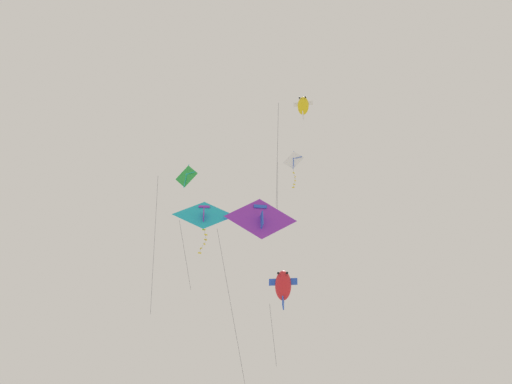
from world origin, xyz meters
TOP-DOWN VIEW (x-y plane):
  - kite_fish_low_drifter at (-0.69, -5.01)m, footprint 2.47×2.29m
  - kite_diamond_highest at (-3.70, 1.83)m, footprint 2.46×2.52m
  - kite_delta_near_right at (-3.47, 0.07)m, footprint 2.71×1.97m
  - kite_fish_upper_right at (0.71, -1.23)m, footprint 1.65×1.38m
  - kite_diamond_far_centre at (5.05, 3.03)m, footprint 2.11×1.93m
  - kite_delta_mid_left at (-0.95, -1.57)m, footprint 3.70×2.90m

SIDE VIEW (x-z plane):
  - kite_fish_upper_right at x=0.71m, z-range 17.94..22.94m
  - kite_delta_mid_left at x=-0.95m, z-range 18.87..28.52m
  - kite_delta_near_right at x=-3.47m, z-range 21.62..26.13m
  - kite_diamond_highest at x=-3.70m, z-range 22.41..30.87m
  - kite_fish_low_drifter at x=-0.69m, z-range 26.01..31.93m
  - kite_diamond_far_centre at x=5.05m, z-range 28.28..33.07m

